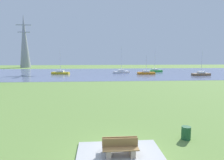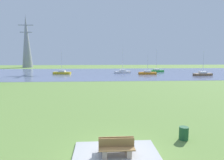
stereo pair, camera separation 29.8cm
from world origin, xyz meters
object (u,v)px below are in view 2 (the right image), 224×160
object	(u,v)px
litter_bin	(184,133)
electricity_pylon	(27,41)
bench_facing_water	(116,145)
sailboat_brown	(203,74)
sailboat_white	(123,72)
sailboat_orange	(147,73)
bench_facing_inland	(117,150)
sailboat_green	(156,71)
sailboat_yellow	(62,73)

from	to	relation	value
litter_bin	electricity_pylon	world-z (taller)	electricity_pylon
bench_facing_water	sailboat_brown	world-z (taller)	sailboat_brown
litter_bin	bench_facing_water	bearing A→B (deg)	-160.96
electricity_pylon	bench_facing_water	bearing A→B (deg)	-68.29
sailboat_white	electricity_pylon	size ratio (longest dim) A/B	0.35
litter_bin	sailboat_orange	distance (m)	43.45
litter_bin	sailboat_white	distance (m)	46.86
sailboat_brown	sailboat_white	bearing A→B (deg)	156.15
bench_facing_water	electricity_pylon	bearing A→B (deg)	111.71
bench_facing_inland	sailboat_green	bearing A→B (deg)	71.94
litter_bin	electricity_pylon	size ratio (longest dim) A/B	0.04
bench_facing_water	litter_bin	bearing A→B (deg)	19.04
bench_facing_water	sailboat_white	bearing A→B (deg)	82.84
bench_facing_water	sailboat_orange	xyz separation A→B (m)	(12.43, 44.16, -0.03)
bench_facing_water	sailboat_orange	distance (m)	45.87
sailboat_brown	sailboat_yellow	distance (m)	37.35
electricity_pylon	litter_bin	bearing A→B (deg)	-65.32
sailboat_white	sailboat_orange	world-z (taller)	sailboat_white
sailboat_white	electricity_pylon	distance (m)	51.17
bench_facing_inland	electricity_pylon	world-z (taller)	electricity_pylon
bench_facing_inland	sailboat_white	bearing A→B (deg)	82.92
bench_facing_water	electricity_pylon	size ratio (longest dim) A/B	0.08
bench_facing_inland	sailboat_yellow	world-z (taller)	sailboat_yellow
sailboat_yellow	sailboat_green	size ratio (longest dim) A/B	0.96
sailboat_brown	bench_facing_water	bearing A→B (deg)	-122.95
litter_bin	sailboat_green	distance (m)	51.74
litter_bin	sailboat_yellow	distance (m)	47.30
sailboat_orange	electricity_pylon	world-z (taller)	electricity_pylon
sailboat_green	bench_facing_inland	bearing A→B (deg)	-108.06
litter_bin	sailboat_green	size ratio (longest dim) A/B	0.11
bench_facing_water	sailboat_white	distance (m)	48.68
litter_bin	sailboat_white	xyz separation A→B (m)	(1.79, 46.83, 0.07)
sailboat_orange	litter_bin	bearing A→B (deg)	-100.82
sailboat_yellow	sailboat_white	distance (m)	17.27
bench_facing_inland	sailboat_orange	bearing A→B (deg)	74.46
sailboat_brown	litter_bin	bearing A→B (deg)	-119.31
litter_bin	sailboat_green	xyz separation A→B (m)	(12.73, 50.15, 0.06)
sailboat_orange	electricity_pylon	bearing A→B (deg)	140.69
sailboat_yellow	sailboat_green	distance (m)	28.60
bench_facing_inland	sailboat_green	world-z (taller)	sailboat_green
bench_facing_water	bench_facing_inland	world-z (taller)	same
bench_facing_inland	litter_bin	bearing A→B (deg)	25.22
bench_facing_inland	sailboat_white	distance (m)	49.22
sailboat_green	sailboat_orange	bearing A→B (deg)	-121.50
sailboat_yellow	electricity_pylon	distance (m)	41.76
sailboat_green	sailboat_yellow	bearing A→B (deg)	-169.11
sailboat_yellow	electricity_pylon	bearing A→B (deg)	121.43
sailboat_white	sailboat_orange	distance (m)	7.60
bench_facing_water	sailboat_yellow	distance (m)	47.53
sailboat_brown	sailboat_green	size ratio (longest dim) A/B	0.90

